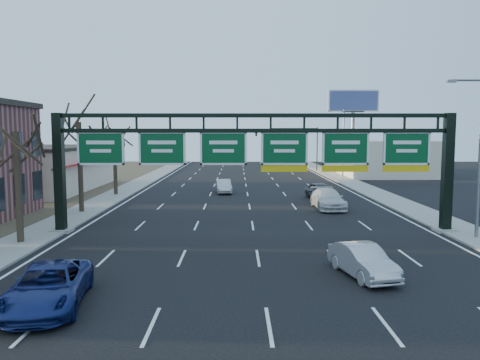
{
  "coord_description": "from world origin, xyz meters",
  "views": [
    {
      "loc": [
        -0.98,
        -20.05,
        5.97
      ],
      "look_at": [
        -0.83,
        7.85,
        3.2
      ],
      "focal_mm": 35.0,
      "sensor_mm": 36.0,
      "label": 1
    }
  ],
  "objects_px": {
    "car_silver_sedan": "(363,261)",
    "car_white_wagon": "(328,199)",
    "car_blue_suv": "(48,286)",
    "sign_gantry": "(257,156)"
  },
  "relations": [
    {
      "from": "car_blue_suv",
      "to": "car_silver_sedan",
      "type": "bearing_deg",
      "value": 7.53
    },
    {
      "from": "car_white_wagon",
      "to": "car_blue_suv",
      "type": "bearing_deg",
      "value": -124.83
    },
    {
      "from": "sign_gantry",
      "to": "car_blue_suv",
      "type": "distance_m",
      "value": 15.04
    },
    {
      "from": "car_blue_suv",
      "to": "car_silver_sedan",
      "type": "relative_size",
      "value": 1.28
    },
    {
      "from": "car_blue_suv",
      "to": "car_silver_sedan",
      "type": "distance_m",
      "value": 12.27
    },
    {
      "from": "car_silver_sedan",
      "to": "car_white_wagon",
      "type": "xyz_separation_m",
      "value": [
        1.97,
        17.83,
        0.1
      ]
    },
    {
      "from": "sign_gantry",
      "to": "car_white_wagon",
      "type": "bearing_deg",
      "value": 55.68
    },
    {
      "from": "car_blue_suv",
      "to": "car_white_wagon",
      "type": "height_order",
      "value": "car_white_wagon"
    },
    {
      "from": "car_blue_suv",
      "to": "car_white_wagon",
      "type": "distance_m",
      "value": 25.29
    },
    {
      "from": "sign_gantry",
      "to": "car_white_wagon",
      "type": "xyz_separation_m",
      "value": [
        6.07,
        8.9,
        -3.86
      ]
    }
  ]
}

